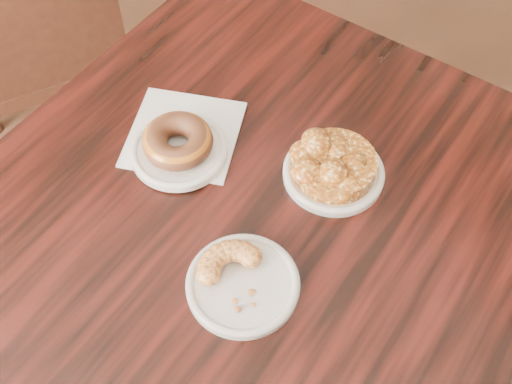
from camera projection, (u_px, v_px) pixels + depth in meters
floor at (213, 359)px, 1.61m from camera, size 5.00×5.00×0.00m
cafe_table at (265, 307)px, 1.29m from camera, size 1.10×1.10×0.75m
chair_far at (27, 40)px, 1.63m from camera, size 0.54×0.54×0.90m
napkin at (184, 134)px, 1.06m from camera, size 0.25×0.25×0.00m
plate_donut at (179, 151)px, 1.02m from camera, size 0.16×0.16×0.01m
plate_cruller at (243, 285)px, 0.89m from camera, size 0.16×0.16×0.01m
plate_fritter at (333, 173)px, 1.00m from camera, size 0.16×0.16×0.01m
glazed_donut at (178, 141)px, 1.00m from camera, size 0.11×0.11×0.04m
apple_fritter at (335, 163)px, 0.98m from camera, size 0.17×0.17×0.04m
cruller_fragment at (243, 278)px, 0.88m from camera, size 0.11×0.11×0.03m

